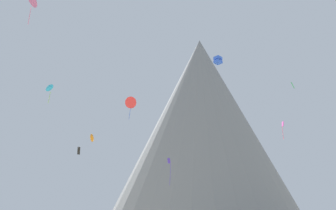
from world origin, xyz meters
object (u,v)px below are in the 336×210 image
object	(u,v)px
kite_green_high	(293,85)
kite_blue_high	(218,60)
kite_rainbow_high	(32,1)
kite_red_high	(131,103)
kite_cyan_high	(49,88)
kite_orange_mid	(93,138)
rock_massif	(205,141)
kite_black_mid	(79,151)
kite_magenta_mid	(283,127)
kite_indigo_mid	(169,167)

from	to	relation	value
kite_green_high	kite_blue_high	xyz separation A→B (m)	(-11.66, 10.48, 9.58)
kite_green_high	kite_rainbow_high	bearing A→B (deg)	176.79
kite_green_high	kite_red_high	size ratio (longest dim) A/B	0.26
kite_rainbow_high	kite_green_high	bearing A→B (deg)	122.98
kite_cyan_high	kite_orange_mid	bearing A→B (deg)	-33.04
kite_red_high	rock_massif	bearing A→B (deg)	-102.41
kite_black_mid	kite_cyan_high	size ratio (longest dim) A/B	0.30
kite_green_high	kite_red_high	world-z (taller)	kite_red_high
kite_red_high	kite_rainbow_high	bearing A→B (deg)	73.79
kite_cyan_high	kite_red_high	bearing A→B (deg)	15.00
rock_massif	kite_green_high	world-z (taller)	rock_massif
kite_blue_high	kite_cyan_high	size ratio (longest dim) A/B	0.41
kite_green_high	kite_cyan_high	world-z (taller)	kite_cyan_high
kite_rainbow_high	kite_green_high	size ratio (longest dim) A/B	4.38
kite_rainbow_high	kite_orange_mid	distance (m)	25.01
kite_green_high	kite_magenta_mid	bearing A→B (deg)	-137.28
kite_cyan_high	kite_blue_high	bearing A→B (deg)	13.76
kite_indigo_mid	kite_magenta_mid	distance (m)	27.11
kite_magenta_mid	kite_cyan_high	bearing A→B (deg)	93.14
kite_red_high	kite_cyan_high	xyz separation A→B (m)	(-18.71, 3.93, 4.45)
kite_green_high	kite_blue_high	world-z (taller)	kite_blue_high
kite_black_mid	kite_indigo_mid	bearing A→B (deg)	-138.33
rock_massif	kite_indigo_mid	size ratio (longest dim) A/B	12.24
kite_rainbow_high	kite_blue_high	world-z (taller)	kite_rainbow_high
kite_green_high	kite_indigo_mid	bearing A→B (deg)	136.53
kite_black_mid	kite_orange_mid	bearing A→B (deg)	144.53
kite_magenta_mid	kite_cyan_high	world-z (taller)	kite_cyan_high
kite_green_high	kite_orange_mid	bearing A→B (deg)	172.54
kite_rainbow_high	kite_orange_mid	xyz separation A→B (m)	(10.78, 4.66, -22.08)
kite_red_high	kite_orange_mid	size ratio (longest dim) A/B	3.90
kite_rainbow_high	kite_cyan_high	xyz separation A→B (m)	(-2.52, 27.61, -5.06)
kite_blue_high	kite_magenta_mid	bearing A→B (deg)	-21.54
kite_orange_mid	kite_black_mid	bearing A→B (deg)	35.17
kite_red_high	kite_orange_mid	xyz separation A→B (m)	(-5.41, -19.02, -12.57)
kite_green_high	kite_blue_high	size ratio (longest dim) A/B	0.67
kite_black_mid	kite_magenta_mid	distance (m)	39.89
kite_blue_high	kite_magenta_mid	xyz separation A→B (m)	(5.64, -19.49, -20.13)
kite_black_mid	kite_rainbow_high	distance (m)	29.75
kite_orange_mid	kite_blue_high	bearing A→B (deg)	-40.36
kite_indigo_mid	kite_black_mid	bearing A→B (deg)	-155.82
kite_black_mid	kite_green_high	size ratio (longest dim) A/B	1.10
rock_massif	kite_cyan_high	bearing A→B (deg)	-140.59
rock_massif	kite_cyan_high	world-z (taller)	rock_massif
kite_black_mid	kite_cyan_high	distance (m)	19.75
kite_black_mid	kite_indigo_mid	size ratio (longest dim) A/B	0.27
kite_orange_mid	kite_magenta_mid	bearing A→B (deg)	-81.07
kite_orange_mid	kite_red_high	bearing A→B (deg)	3.05
rock_massif	kite_green_high	distance (m)	53.40
kite_black_mid	kite_magenta_mid	world-z (taller)	kite_magenta_mid
kite_green_high	kite_red_high	bearing A→B (deg)	139.76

